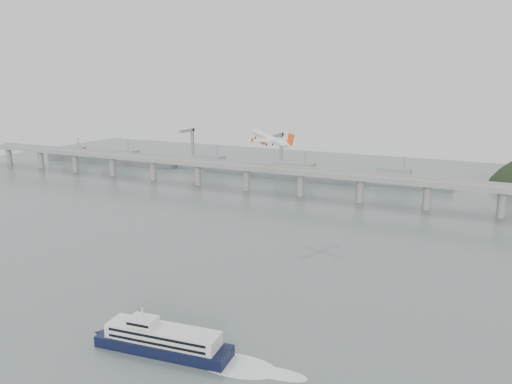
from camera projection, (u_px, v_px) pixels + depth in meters
The scene contains 5 objects.
ground at pixel (203, 294), 225.14m from camera, with size 900.00×900.00×0.00m, color slate.
bridge at pixel (334, 178), 396.94m from camera, with size 800.00×22.00×23.90m.
distant_fleet at pixel (211, 165), 522.38m from camera, with size 453.00×60.90×40.00m.
ferry at pixel (163, 340), 177.25m from camera, with size 82.59×20.74×15.58m.
airliner at pixel (271, 139), 306.23m from camera, with size 37.12×34.66×11.52m.
Camera 1 is at (113.30, -177.47, 95.22)m, focal length 35.00 mm.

